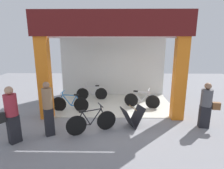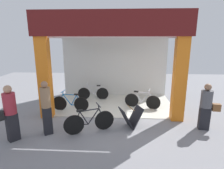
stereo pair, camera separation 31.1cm
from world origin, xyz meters
name	(u,v)px [view 2 (the right image)]	position (x,y,z in m)	size (l,w,h in m)	color
ground_plane	(111,118)	(0.00, 0.00, 0.00)	(18.87, 18.87, 0.00)	gray
shop_facade	(113,60)	(0.00, 1.55, 2.09)	(5.64, 3.44, 3.95)	beige
bicycle_inside_0	(93,93)	(-1.03, 2.23, 0.34)	(1.54, 0.42, 0.84)	black
bicycle_inside_1	(142,101)	(1.31, 1.15, 0.34)	(1.53, 0.51, 0.86)	black
bicycle_inside_2	(70,103)	(-1.76, 0.65, 0.35)	(1.58, 0.43, 0.87)	black
bicycle_parked_0	(89,121)	(-0.63, -1.14, 0.37)	(1.56, 0.72, 0.92)	black
sandwich_board_sign	(131,117)	(0.73, -0.71, 0.36)	(0.89, 0.78, 0.73)	black
pedestrian_0	(206,106)	(3.23, -0.71, 0.83)	(0.67, 0.42, 1.59)	black
pedestrian_1	(10,113)	(-2.85, -1.78, 0.90)	(0.52, 0.57, 1.72)	black
pedestrian_2	(46,108)	(-1.95, -1.32, 0.89)	(0.41, 0.41, 1.75)	black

